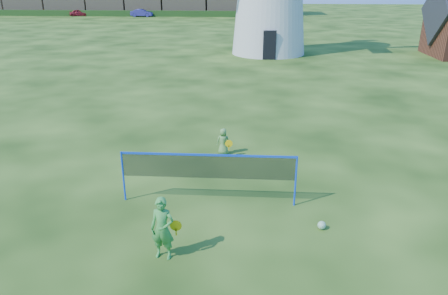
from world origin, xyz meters
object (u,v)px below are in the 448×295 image
object	(u,v)px
player_girl	(163,229)
play_ball	(322,225)
badminton_net	(208,167)
car_left	(79,13)
player_boy	(223,142)
car_right	(142,13)

from	to	relation	value
player_girl	play_ball	world-z (taller)	player_girl
badminton_net	play_ball	world-z (taller)	badminton_net
badminton_net	car_left	bearing A→B (deg)	114.28
player_boy	car_left	bearing A→B (deg)	-64.22
player_girl	car_left	size ratio (longest dim) A/B	0.48
player_girl	play_ball	distance (m)	4.23
player_boy	player_girl	bearing A→B (deg)	81.46
play_ball	car_left	world-z (taller)	car_left
player_girl	car_right	xyz separation A→B (m)	(-17.54, 68.23, -0.14)
player_boy	car_left	world-z (taller)	car_left
player_boy	car_right	world-z (taller)	car_right
player_girl	player_boy	xyz separation A→B (m)	(0.97, 6.42, -0.28)
badminton_net	player_girl	xyz separation A→B (m)	(-0.79, -2.69, -0.36)
badminton_net	car_left	world-z (taller)	badminton_net
player_girl	car_right	world-z (taller)	player_girl
badminton_net	play_ball	size ratio (longest dim) A/B	22.95
car_right	car_left	bearing A→B (deg)	88.40
player_boy	car_left	size ratio (longest dim) A/B	0.31
player_boy	car_right	xyz separation A→B (m)	(-18.51, 61.81, 0.14)
badminton_net	car_right	xyz separation A→B (m)	(-18.33, 65.54, -0.50)
car_right	play_ball	bearing A→B (deg)	-160.84
player_boy	play_ball	xyz separation A→B (m)	(2.93, -4.96, -0.40)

